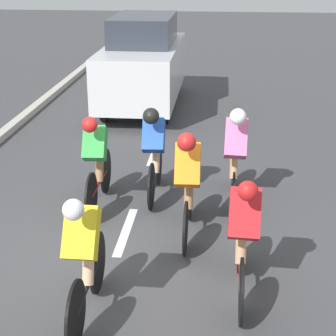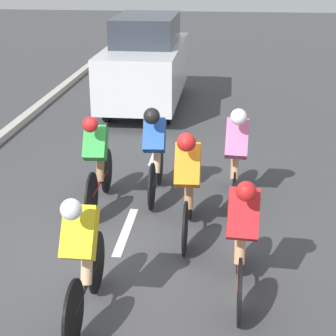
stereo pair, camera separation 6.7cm
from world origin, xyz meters
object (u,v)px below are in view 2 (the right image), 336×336
(cyclist_red, at_px, (242,236))
(cyclist_green, at_px, (97,159))
(cyclist_orange, at_px, (188,181))
(support_car, at_px, (146,62))
(cyclist_yellow, at_px, (82,255))
(cyclist_pink, at_px, (236,152))
(cyclist_blue, at_px, (155,149))

(cyclist_red, bearing_deg, cyclist_green, -46.11)
(cyclist_orange, bearing_deg, support_car, -77.12)
(cyclist_orange, distance_m, support_car, 6.79)
(cyclist_green, bearing_deg, cyclist_yellow, 99.92)
(cyclist_green, bearing_deg, cyclist_red, 133.89)
(support_car, bearing_deg, cyclist_pink, 111.43)
(cyclist_blue, relative_size, cyclist_yellow, 1.00)
(cyclist_orange, height_order, support_car, support_car)
(cyclist_orange, height_order, cyclist_red, cyclist_orange)
(cyclist_blue, xyz_separation_m, cyclist_red, (-1.26, 2.56, -0.02))
(cyclist_yellow, distance_m, support_car, 8.54)
(cyclist_blue, distance_m, cyclist_orange, 1.37)
(cyclist_yellow, xyz_separation_m, cyclist_orange, (-0.91, -1.90, 0.05))
(cyclist_green, relative_size, cyclist_orange, 1.01)
(cyclist_blue, xyz_separation_m, cyclist_orange, (-0.59, 1.23, 0.02))
(cyclist_orange, bearing_deg, cyclist_pink, -117.65)
(cyclist_red, bearing_deg, cyclist_pink, -88.80)
(cyclist_yellow, bearing_deg, cyclist_pink, -116.39)
(cyclist_pink, distance_m, cyclist_red, 2.51)
(cyclist_yellow, relative_size, support_car, 0.39)
(cyclist_yellow, relative_size, cyclist_red, 0.97)
(cyclist_orange, bearing_deg, cyclist_green, -30.37)
(cyclist_orange, bearing_deg, cyclist_yellow, 64.40)
(cyclist_green, bearing_deg, cyclist_blue, -151.77)
(cyclist_yellow, xyz_separation_m, cyclist_green, (0.47, -2.70, -0.00))
(cyclist_red, bearing_deg, cyclist_yellow, 19.85)
(cyclist_green, relative_size, cyclist_pink, 1.02)
(cyclist_pink, bearing_deg, cyclist_green, 10.58)
(cyclist_orange, xyz_separation_m, cyclist_red, (-0.67, 1.32, -0.05))
(cyclist_green, height_order, cyclist_orange, cyclist_orange)
(cyclist_blue, height_order, cyclist_green, cyclist_blue)
(cyclist_blue, distance_m, cyclist_red, 2.85)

